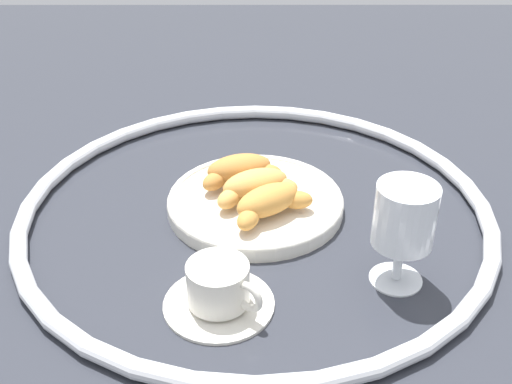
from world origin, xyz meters
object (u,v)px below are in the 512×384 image
croissant_large (243,170)px  croissant_extra (272,202)px  coffee_cup_near (223,289)px  juice_glass_left (408,221)px  croissant_small (257,186)px  pastry_plate (256,202)px

croissant_large → croissant_extra: bearing=115.5°
coffee_cup_near → juice_glass_left: bearing=-167.6°
croissant_small → pastry_plate: bearing=-67.4°
croissant_small → juice_glass_left: size_ratio=0.90×
croissant_large → coffee_cup_near: bearing=85.6°
croissant_large → juice_glass_left: bearing=134.4°
croissant_large → croissant_extra: size_ratio=1.10×
pastry_plate → croissant_small: croissant_small is taller
croissant_large → juice_glass_left: size_ratio=0.94×
croissant_small → juice_glass_left: juice_glass_left is taller
croissant_extra → coffee_cup_near: size_ratio=0.88×
coffee_cup_near → juice_glass_left: (-0.22, -0.05, 0.07)m
juice_glass_left → coffee_cup_near: bearing=12.4°
croissant_extra → juice_glass_left: bearing=143.8°
coffee_cup_near → croissant_extra: bearing=-110.7°
croissant_extra → juice_glass_left: juice_glass_left is taller
croissant_small → coffee_cup_near: bearing=79.0°
croissant_large → croissant_extra: 0.10m
pastry_plate → juice_glass_left: bearing=138.0°
croissant_small → juice_glass_left: bearing=138.3°
croissant_extra → pastry_plate: bearing=-64.4°
croissant_small → juice_glass_left: 0.25m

